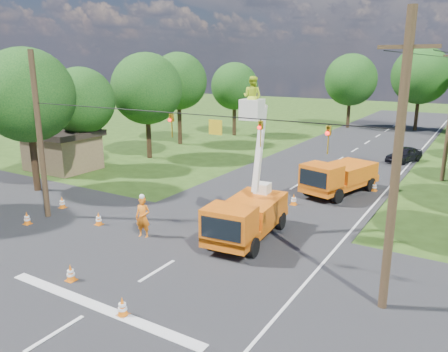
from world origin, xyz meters
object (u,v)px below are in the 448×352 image
Objects in this scene: traffic_cone_1 at (122,307)px; distant_car at (404,154)px; ground_worker at (143,217)px; traffic_cone_2 at (268,222)px; traffic_cone_4 at (99,219)px; shed at (62,149)px; tree_left_c at (81,101)px; pole_left at (40,137)px; tree_left_e at (179,81)px; tree_far_b at (421,76)px; traffic_cone_6 at (62,203)px; bucket_truck at (247,207)px; tree_left_b at (27,96)px; traffic_cone_3 at (294,199)px; pole_right_near at (396,166)px; tree_far_a at (351,80)px; traffic_cone_5 at (27,218)px; traffic_cone_7 at (374,186)px; tree_left_f at (234,86)px; traffic_cone_0 at (71,273)px; second_truck at (338,177)px; tree_left_d at (147,89)px.

distant_car is at bearing 82.64° from traffic_cone_1.
traffic_cone_2 is at bearing 27.52° from ground_worker.
traffic_cone_2 is 8.89m from traffic_cone_4.
shed is 0.68× the size of tree_left_c.
tree_left_c is (-7.00, 9.00, 0.94)m from pole_left.
tree_left_e is 0.91× the size of tree_far_b.
traffic_cone_4 is (-7.17, 5.67, 0.00)m from traffic_cone_1.
bucket_truck is at bearing 7.51° from traffic_cone_6.
traffic_cone_3 is at bearing 20.68° from tree_left_b.
tree_left_c is (-25.00, 9.00, 0.33)m from pole_right_near.
tree_far_a is (13.00, 35.00, 4.57)m from shed.
pole_right_near is at bearing -7.43° from tree_left_b.
distant_car is 29.17m from pole_left.
traffic_cone_5 is 0.13× the size of shed.
pole_right_near is 45.37m from tree_far_b.
pole_left reaches higher than shed.
bucket_truck is at bearing 13.78° from ground_worker.
tree_left_f is at bearing 141.86° from traffic_cone_7.
traffic_cone_4 is at bearing -93.39° from distant_car.
traffic_cone_0 is at bearing -86.83° from tree_far_a.
traffic_cone_0 is (0.58, -4.91, -0.67)m from ground_worker.
traffic_cone_0 is at bearing -111.09° from traffic_cone_7.
pole_left is at bearing -157.23° from traffic_cone_2.
ground_worker is at bearing 177.32° from pole_right_near.
traffic_cone_6 is 45.97m from tree_far_b.
second_truck is 9.08× the size of traffic_cone_3.
distant_car reaches higher than traffic_cone_7.
traffic_cone_1 is 23.22m from shed.
shed is 14.87m from tree_left_e.
tree_far_a is (-13.50, 43.00, 1.08)m from pole_right_near.
traffic_cone_1 is at bearing -12.23° from traffic_cone_0.
tree_far_b is (13.00, 43.62, 6.45)m from traffic_cone_6.
traffic_cone_3 is 27.06m from tree_left_f.
traffic_cone_1 is (-3.89, -30.15, -0.31)m from distant_car.
ground_worker is 16.80m from shed.
traffic_cone_1 is 1.00× the size of traffic_cone_7.
traffic_cone_1 is 1.00× the size of traffic_cone_5.
traffic_cone_6 is at bearing -80.48° from tree_left_f.
pole_right_near reaches higher than second_truck.
traffic_cone_7 is (3.48, 5.50, 0.00)m from traffic_cone_3.
tree_far_a is (9.50, 40.00, -0.12)m from tree_left_b.
tree_left_d is (-12.63, 19.38, 5.77)m from traffic_cone_0.
traffic_cone_6 is 0.07× the size of pole_right_near.
tree_left_e is (-7.30, 22.00, 1.99)m from pole_left.
pole_left is 46.76m from tree_far_b.
traffic_cone_4 is at bearing -63.43° from tree_left_e.
tree_left_b is (-16.02, 0.10, 4.63)m from bucket_truck.
bucket_truck is 2.27m from traffic_cone_2.
ground_worker is at bearing -87.08° from distant_car.
traffic_cone_6 is at bearing -177.76° from bucket_truck.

